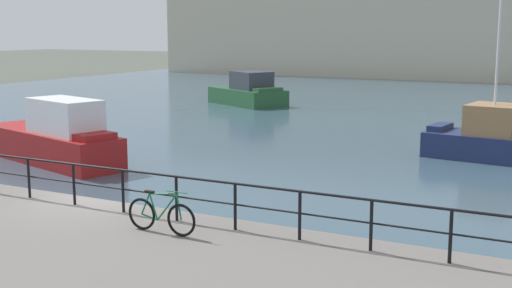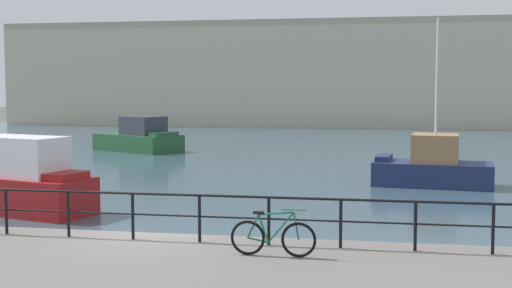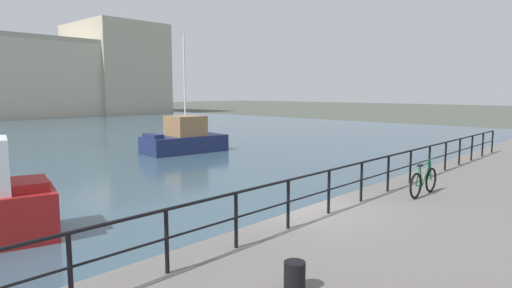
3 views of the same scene
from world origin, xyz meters
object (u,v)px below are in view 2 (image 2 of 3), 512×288
moored_red_daysailer (140,138)px  moored_harbor_tender (433,166)px  harbor_building (386,74)px  parked_bicycle (273,237)px  moored_white_yacht (3,182)px

moored_red_daysailer → moored_harbor_tender: bearing=-7.5°
harbor_building → moored_red_daysailer: size_ratio=10.94×
moored_red_daysailer → parked_bicycle: bearing=-37.0°
moored_harbor_tender → parked_bicycle: 17.17m
harbor_building → parked_bicycle: (-2.95, -64.20, -4.59)m
moored_white_yacht → moored_red_daysailer: (-2.97, 21.78, -0.12)m
harbor_building → moored_red_daysailer: bearing=-115.6°
harbor_building → parked_bicycle: size_ratio=41.03×
harbor_building → parked_bicycle: bearing=-92.6°
moored_red_daysailer → moored_white_yacht: bearing=-54.0°
moored_white_yacht → moored_red_daysailer: size_ratio=1.17×
moored_red_daysailer → parked_bicycle: 32.59m
moored_harbor_tender → moored_red_daysailer: (-18.08, 13.03, 0.01)m
harbor_building → moored_white_yacht: 58.20m
moored_red_daysailer → harbor_building: bearing=92.7°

